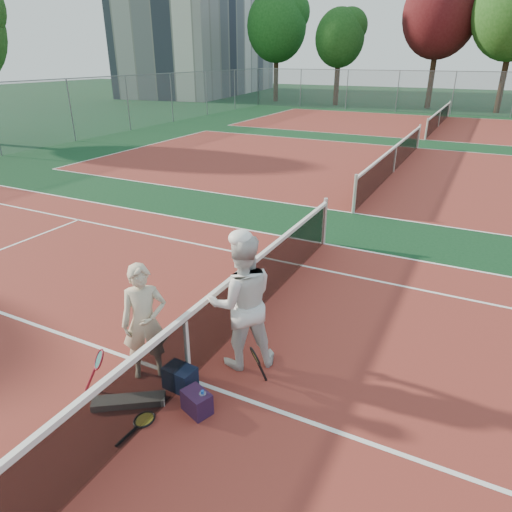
% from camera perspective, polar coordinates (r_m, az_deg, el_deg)
% --- Properties ---
extents(ground, '(130.00, 130.00, 0.00)m').
position_cam_1_polar(ground, '(6.48, -8.34, -15.05)').
color(ground, '#0D3219').
rests_on(ground, ground).
extents(court_main, '(23.77, 10.97, 0.01)m').
position_cam_1_polar(court_main, '(6.48, -8.34, -15.03)').
color(court_main, maroon).
rests_on(court_main, ground).
extents(court_far_a, '(23.77, 10.97, 0.01)m').
position_cam_1_polar(court_far_a, '(18.26, 16.79, 10.02)').
color(court_far_a, maroon).
rests_on(court_far_a, ground).
extents(court_far_b, '(23.77, 10.97, 0.01)m').
position_cam_1_polar(court_far_b, '(31.45, 21.80, 14.80)').
color(court_far_b, maroon).
rests_on(court_far_b, ground).
extents(net_main, '(0.10, 10.98, 1.02)m').
position_cam_1_polar(net_main, '(6.18, -8.62, -11.36)').
color(net_main, black).
rests_on(net_main, ground).
extents(net_far_a, '(0.10, 10.98, 1.02)m').
position_cam_1_polar(net_far_a, '(18.15, 16.98, 11.57)').
color(net_far_a, black).
rests_on(net_far_a, ground).
extents(net_far_b, '(0.10, 10.98, 1.02)m').
position_cam_1_polar(net_far_b, '(31.39, 21.95, 15.71)').
color(net_far_b, black).
rests_on(net_far_b, ground).
extents(fence_back, '(32.00, 0.06, 3.00)m').
position_cam_1_polar(fence_back, '(38.25, 23.44, 18.17)').
color(fence_back, slate).
rests_on(fence_back, ground).
extents(apartment_block, '(12.96, 23.18, 15.00)m').
position_cam_1_polar(apartment_block, '(57.31, -6.76, 27.11)').
color(apartment_block, beige).
rests_on(apartment_block, ground).
extents(player_a, '(0.71, 0.69, 1.65)m').
position_cam_1_polar(player_a, '(6.23, -13.75, -8.04)').
color(player_a, beige).
rests_on(player_a, ground).
extents(player_b, '(1.20, 1.17, 1.95)m').
position_cam_1_polar(player_b, '(6.21, -1.81, -5.78)').
color(player_b, silver).
rests_on(player_b, ground).
extents(racket_red, '(0.40, 0.41, 0.54)m').
position_cam_1_polar(racket_red, '(6.48, -18.86, -13.23)').
color(racket_red, maroon).
rests_on(racket_red, ground).
extents(racket_black_held, '(0.36, 0.36, 0.57)m').
position_cam_1_polar(racket_black_held, '(6.18, -0.10, -13.61)').
color(racket_black_held, black).
rests_on(racket_black_held, ground).
extents(racket_spare, '(0.29, 0.61, 0.03)m').
position_cam_1_polar(racket_spare, '(5.99, -13.79, -19.24)').
color(racket_spare, black).
rests_on(racket_spare, ground).
extents(sports_bag_navy, '(0.43, 0.31, 0.32)m').
position_cam_1_polar(sports_bag_navy, '(6.27, -9.46, -14.78)').
color(sports_bag_navy, black).
rests_on(sports_bag_navy, ground).
extents(sports_bag_purple, '(0.42, 0.36, 0.29)m').
position_cam_1_polar(sports_bag_purple, '(5.91, -7.41, -17.66)').
color(sports_bag_purple, black).
rests_on(sports_bag_purple, ground).
extents(net_cover_canvas, '(0.86, 0.68, 0.09)m').
position_cam_1_polar(net_cover_canvas, '(6.23, -15.60, -17.08)').
color(net_cover_canvas, slate).
rests_on(net_cover_canvas, ground).
extents(water_bottle, '(0.09, 0.09, 0.30)m').
position_cam_1_polar(water_bottle, '(5.88, -6.63, -17.80)').
color(water_bottle, silver).
rests_on(water_bottle, ground).
extents(tree_back_0, '(5.38, 5.38, 9.56)m').
position_cam_1_polar(tree_back_0, '(46.23, 2.61, 26.75)').
color(tree_back_0, '#382314').
rests_on(tree_back_0, ground).
extents(tree_back_1, '(4.11, 4.11, 7.74)m').
position_cam_1_polar(tree_back_1, '(43.08, 10.41, 25.19)').
color(tree_back_1, '#382314').
rests_on(tree_back_1, ground).
extents(tree_back_maroon, '(5.71, 5.71, 10.25)m').
position_cam_1_polar(tree_back_maroon, '(42.34, 22.08, 26.21)').
color(tree_back_maroon, '#382314').
rests_on(tree_back_maroon, ground).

